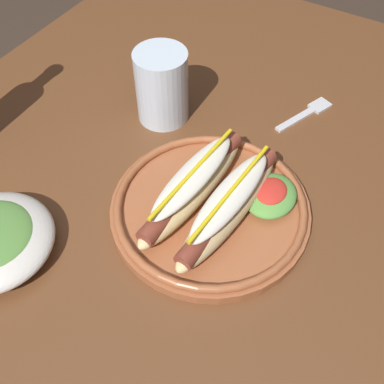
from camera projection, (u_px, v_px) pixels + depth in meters
dining_table at (145, 264)px, 0.72m from camera, size 1.40×0.93×0.74m
hot_dog_plate at (213, 202)px, 0.65m from camera, size 0.28×0.28×0.08m
fork at (307, 113)px, 0.80m from camera, size 0.12×0.06×0.00m
water_cup at (162, 86)px, 0.76m from camera, size 0.09×0.09×0.12m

